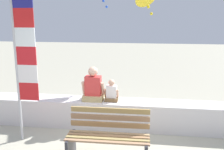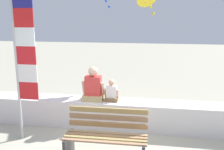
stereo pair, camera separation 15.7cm
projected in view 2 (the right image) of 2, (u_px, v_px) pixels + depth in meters
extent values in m
cube|color=silver|center=(121.00, 114.00, 5.92)|extent=(6.35, 0.60, 0.63)
cube|color=#9D7556|center=(104.00, 142.00, 4.32)|extent=(1.45, 0.09, 0.03)
cube|color=#97834E|center=(105.00, 139.00, 4.43)|extent=(1.45, 0.09, 0.03)
cube|color=#9F754F|center=(106.00, 136.00, 4.53)|extent=(1.45, 0.09, 0.03)
cube|color=#A68359|center=(107.00, 133.00, 4.64)|extent=(1.45, 0.09, 0.03)
cube|color=#A27649|center=(108.00, 125.00, 4.72)|extent=(1.45, 0.07, 0.10)
cube|color=#967051|center=(108.00, 117.00, 4.71)|extent=(1.45, 0.07, 0.10)
cube|color=#9D7F4A|center=(108.00, 110.00, 4.70)|extent=(1.45, 0.07, 0.10)
cube|color=#2D2D33|center=(69.00, 147.00, 4.63)|extent=(0.06, 0.53, 0.45)
cube|color=tan|center=(93.00, 97.00, 5.93)|extent=(0.46, 0.37, 0.12)
cube|color=#D53937|center=(93.00, 85.00, 5.86)|extent=(0.35, 0.23, 0.44)
cylinder|color=#D6AA8D|center=(84.00, 87.00, 5.89)|extent=(0.07, 0.17, 0.32)
cylinder|color=#D6AA8D|center=(103.00, 88.00, 5.82)|extent=(0.07, 0.17, 0.32)
sphere|color=#D6AA8D|center=(93.00, 71.00, 5.79)|extent=(0.22, 0.22, 0.22)
cube|color=brown|center=(112.00, 99.00, 5.87)|extent=(0.29, 0.24, 0.08)
cube|color=white|center=(112.00, 91.00, 5.82)|extent=(0.23, 0.15, 0.28)
cylinder|color=#DCAB8C|center=(105.00, 93.00, 5.84)|extent=(0.05, 0.11, 0.20)
cylinder|color=#DCAB8C|center=(118.00, 93.00, 5.80)|extent=(0.05, 0.11, 0.20)
sphere|color=#DCAB8C|center=(112.00, 82.00, 5.78)|extent=(0.14, 0.14, 0.14)
cylinder|color=#B7B7BC|center=(16.00, 59.00, 5.07)|extent=(0.05, 0.05, 3.37)
cube|color=red|center=(29.00, 91.00, 5.18)|extent=(0.39, 0.02, 0.36)
cube|color=white|center=(28.00, 73.00, 5.10)|extent=(0.39, 0.02, 0.36)
cube|color=red|center=(26.00, 55.00, 5.02)|extent=(0.39, 0.02, 0.36)
cube|color=white|center=(25.00, 37.00, 4.94)|extent=(0.39, 0.02, 0.36)
cube|color=red|center=(23.00, 18.00, 4.86)|extent=(0.39, 0.02, 0.36)
sphere|color=blue|center=(106.00, 1.00, 8.12)|extent=(0.08, 0.08, 0.08)
sphere|color=blue|center=(109.00, 7.00, 8.17)|extent=(0.08, 0.08, 0.08)
sphere|color=yellow|center=(147.00, 0.00, 6.86)|extent=(0.08, 0.08, 0.08)
sphere|color=yellow|center=(150.00, 7.00, 6.94)|extent=(0.08, 0.08, 0.08)
sphere|color=yellow|center=(153.00, 14.00, 7.02)|extent=(0.08, 0.08, 0.08)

